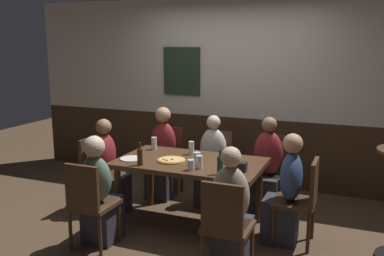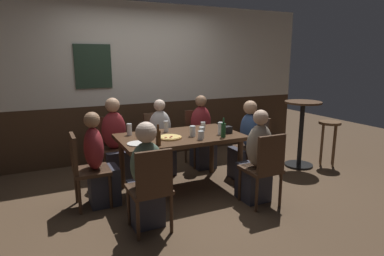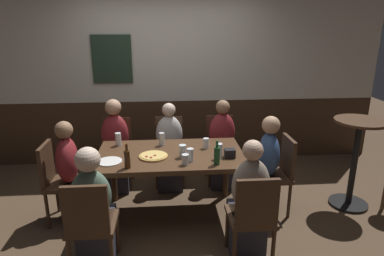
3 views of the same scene
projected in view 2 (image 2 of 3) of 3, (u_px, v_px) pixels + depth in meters
name	position (u px, v px, depth m)	size (l,w,h in m)	color
ground_plane	(180.00, 189.00, 4.32)	(12.00, 12.00, 0.00)	#4C3826
wall_back	(141.00, 82.00, 5.49)	(6.40, 0.13, 2.60)	#3D2819
dining_table	(180.00, 142.00, 4.18)	(1.56, 0.91, 0.74)	#472D1C
chair_mid_far	(158.00, 138.00, 4.98)	(0.40, 0.40, 0.88)	#422B1C
chair_right_far	(198.00, 134.00, 5.27)	(0.40, 0.40, 0.88)	#422B1C
chair_head_east	(255.00, 143.00, 4.71)	(0.40, 0.40, 0.88)	#422B1C
chair_left_far	(113.00, 144.00, 4.69)	(0.40, 0.40, 0.88)	#422B1C
chair_right_near	(265.00, 166.00, 3.73)	(0.40, 0.40, 0.88)	#422B1C
chair_head_west	(85.00, 166.00, 3.71)	(0.40, 0.40, 0.88)	#422B1C
chair_left_near	(151.00, 186.00, 3.15)	(0.40, 0.40, 0.88)	#422B1C
person_mid_far	(161.00, 143.00, 4.84)	(0.34, 0.37, 1.12)	#2D2D38
person_right_far	(202.00, 137.00, 5.13)	(0.34, 0.37, 1.14)	#2D2D38
person_head_east	(246.00, 146.00, 4.65)	(0.37, 0.34, 1.13)	#2D2D38
person_left_far	(115.00, 146.00, 4.55)	(0.34, 0.37, 1.18)	#2D2D38
person_right_near	(256.00, 163.00, 3.88)	(0.34, 0.37, 1.13)	#2D2D38
person_head_west	(99.00, 167.00, 3.78)	(0.37, 0.34, 1.12)	#2D2D38
person_left_near	(146.00, 182.00, 3.30)	(0.34, 0.37, 1.11)	#2D2D38
pizza	(170.00, 137.00, 4.00)	(0.30, 0.30, 0.03)	tan
beer_glass_half	(193.00, 132.00, 4.10)	(0.08, 0.08, 0.13)	silver
pint_glass_stout	(166.00, 127.00, 4.33)	(0.06, 0.06, 0.15)	silver
pint_glass_amber	(202.00, 133.00, 4.03)	(0.07, 0.07, 0.13)	silver
beer_glass_tall	(201.00, 136.00, 3.93)	(0.07, 0.07, 0.11)	silver
tumbler_short	(129.00, 130.00, 4.16)	(0.07, 0.07, 0.15)	silver
tumbler_water	(220.00, 129.00, 4.19)	(0.07, 0.07, 0.16)	silver
highball_clear	(203.00, 127.00, 4.42)	(0.07, 0.07, 0.12)	silver
beer_bottle_green	(223.00, 130.00, 4.04)	(0.06, 0.06, 0.25)	#194723
beer_bottle_brown	(158.00, 137.00, 3.66)	(0.06, 0.06, 0.24)	#42230F
plate_white_large	(138.00, 144.00, 3.73)	(0.25, 0.25, 0.01)	white
condiment_caddy	(227.00, 130.00, 4.26)	(0.11, 0.09, 0.09)	black
side_bar_table	(301.00, 129.00, 5.11)	(0.56, 0.56, 1.05)	black
bar_stool	(329.00, 131.00, 5.18)	(0.34, 0.34, 0.72)	brown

